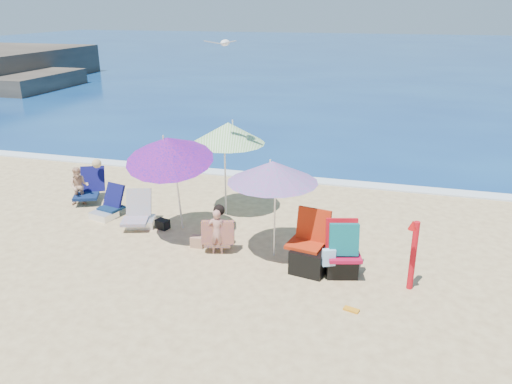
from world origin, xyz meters
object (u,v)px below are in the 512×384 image
(chair_rainbow, at_px, (139,217))
(person_center, at_px, (217,231))
(umbrella_striped, at_px, (228,133))
(furled_umbrella, at_px, (413,250))
(chair_navy, at_px, (108,209))
(camp_chair_right, at_px, (341,256))
(seagull, at_px, (225,43))
(umbrella_turquoise, at_px, (273,172))
(umbrella_blue, at_px, (169,149))
(camp_chair_left, at_px, (309,254))
(person_left, at_px, (82,185))

(chair_rainbow, relative_size, person_center, 0.99)
(umbrella_striped, relative_size, furled_umbrella, 1.59)
(chair_navy, xyz_separation_m, camp_chair_right, (5.45, -1.27, 0.19))
(furled_umbrella, relative_size, seagull, 2.17)
(umbrella_striped, bearing_deg, furled_umbrella, -31.19)
(umbrella_striped, height_order, chair_rainbow, umbrella_striped)
(umbrella_turquoise, relative_size, chair_navy, 2.33)
(umbrella_turquoise, height_order, chair_rainbow, umbrella_turquoise)
(umbrella_blue, bearing_deg, camp_chair_left, -10.33)
(umbrella_blue, height_order, camp_chair_right, umbrella_blue)
(furled_umbrella, distance_m, camp_chair_right, 1.26)
(umbrella_blue, relative_size, camp_chair_right, 2.25)
(umbrella_striped, xyz_separation_m, furled_umbrella, (4.01, -2.43, -1.15))
(camp_chair_left, bearing_deg, furled_umbrella, -7.26)
(chair_rainbow, bearing_deg, umbrella_blue, -23.46)
(umbrella_turquoise, bearing_deg, seagull, 139.38)
(camp_chair_left, height_order, camp_chair_right, camp_chair_left)
(camp_chair_left, relative_size, person_center, 1.18)
(umbrella_striped, bearing_deg, chair_rainbow, -143.60)
(chair_navy, xyz_separation_m, person_center, (3.03, -1.03, 0.26))
(chair_rainbow, xyz_separation_m, person_center, (2.08, -0.74, 0.24))
(umbrella_turquoise, relative_size, camp_chair_left, 1.76)
(umbrella_blue, distance_m, chair_rainbow, 2.05)
(person_center, bearing_deg, camp_chair_right, -5.82)
(umbrella_turquoise, xyz_separation_m, camp_chair_left, (0.79, -0.39, -1.37))
(umbrella_blue, bearing_deg, furled_umbrella, -9.18)
(umbrella_striped, distance_m, chair_rainbow, 2.69)
(chair_rainbow, bearing_deg, chair_navy, 163.33)
(umbrella_turquoise, xyz_separation_m, camp_chair_right, (1.37, -0.41, -1.32))
(camp_chair_left, xyz_separation_m, camp_chair_right, (0.58, -0.02, 0.05))
(chair_rainbow, relative_size, camp_chair_left, 0.83)
(umbrella_blue, distance_m, person_left, 3.53)
(person_left, bearing_deg, umbrella_turquoise, -15.67)
(umbrella_turquoise, distance_m, furled_umbrella, 2.79)
(furled_umbrella, xyz_separation_m, chair_rainbow, (-5.68, 1.19, -0.55))
(chair_rainbow, bearing_deg, camp_chair_left, -13.87)
(umbrella_striped, height_order, umbrella_blue, umbrella_blue)
(furled_umbrella, height_order, camp_chair_right, furled_umbrella)
(umbrella_turquoise, bearing_deg, camp_chair_right, -16.50)
(umbrella_striped, relative_size, camp_chair_right, 2.08)
(furled_umbrella, bearing_deg, seagull, 156.16)
(camp_chair_right, bearing_deg, camp_chair_left, 178.18)
(furled_umbrella, bearing_deg, umbrella_turquoise, 166.52)
(umbrella_striped, height_order, person_left, umbrella_striped)
(umbrella_turquoise, distance_m, umbrella_striped, 2.34)
(person_left, bearing_deg, camp_chair_right, -15.85)
(umbrella_turquoise, xyz_separation_m, person_left, (-5.07, 1.42, -1.23))
(camp_chair_left, xyz_separation_m, person_center, (-1.84, 0.23, 0.12))
(umbrella_striped, relative_size, seagull, 3.46)
(umbrella_blue, bearing_deg, umbrella_striped, 68.28)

